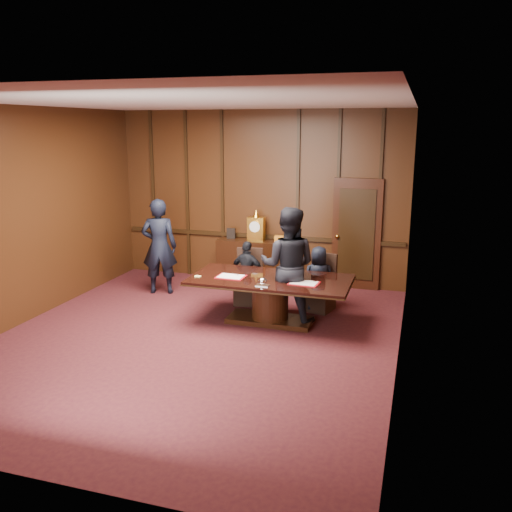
{
  "coord_description": "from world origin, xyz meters",
  "views": [
    {
      "loc": [
        3.16,
        -7.09,
        3.17
      ],
      "look_at": [
        0.58,
        1.35,
        1.05
      ],
      "focal_mm": 38.0,
      "sensor_mm": 36.0,
      "label": 1
    }
  ],
  "objects_px": {
    "sideboard": "(256,260)",
    "signatory_right": "(318,279)",
    "conference_table": "(270,293)",
    "witness_left": "(159,246)",
    "witness_right": "(288,266)",
    "signatory_left": "(247,273)"
  },
  "relations": [
    {
      "from": "conference_table",
      "to": "signatory_left",
      "type": "xyz_separation_m",
      "value": [
        -0.65,
        0.8,
        0.07
      ]
    },
    {
      "from": "signatory_left",
      "to": "sideboard",
      "type": "bearing_deg",
      "value": -72.52
    },
    {
      "from": "conference_table",
      "to": "signatory_right",
      "type": "distance_m",
      "value": 1.03
    },
    {
      "from": "witness_right",
      "to": "signatory_right",
      "type": "bearing_deg",
      "value": -121.81
    },
    {
      "from": "signatory_left",
      "to": "witness_left",
      "type": "relative_size",
      "value": 0.63
    },
    {
      "from": "sideboard",
      "to": "signatory_left",
      "type": "distance_m",
      "value": 1.39
    },
    {
      "from": "sideboard",
      "to": "signatory_right",
      "type": "distance_m",
      "value": 2.06
    },
    {
      "from": "witness_left",
      "to": "conference_table",
      "type": "bearing_deg",
      "value": 141.86
    },
    {
      "from": "witness_right",
      "to": "conference_table",
      "type": "bearing_deg",
      "value": 17.82
    },
    {
      "from": "sideboard",
      "to": "conference_table",
      "type": "distance_m",
      "value": 2.34
    },
    {
      "from": "signatory_right",
      "to": "signatory_left",
      "type": "bearing_deg",
      "value": -18.51
    },
    {
      "from": "witness_right",
      "to": "signatory_left",
      "type": "bearing_deg",
      "value": -40.31
    },
    {
      "from": "signatory_left",
      "to": "witness_left",
      "type": "bearing_deg",
      "value": 2.01
    },
    {
      "from": "signatory_right",
      "to": "conference_table",
      "type": "bearing_deg",
      "value": 32.39
    },
    {
      "from": "signatory_left",
      "to": "signatory_right",
      "type": "height_order",
      "value": "signatory_left"
    },
    {
      "from": "conference_table",
      "to": "witness_right",
      "type": "distance_m",
      "value": 0.54
    },
    {
      "from": "sideboard",
      "to": "signatory_right",
      "type": "relative_size",
      "value": 1.38
    },
    {
      "from": "signatory_left",
      "to": "witness_left",
      "type": "distance_m",
      "value": 1.87
    },
    {
      "from": "witness_left",
      "to": "witness_right",
      "type": "distance_m",
      "value": 2.88
    },
    {
      "from": "conference_table",
      "to": "witness_left",
      "type": "relative_size",
      "value": 1.42
    },
    {
      "from": "signatory_left",
      "to": "witness_right",
      "type": "xyz_separation_m",
      "value": [
        0.92,
        -0.7,
        0.38
      ]
    },
    {
      "from": "sideboard",
      "to": "witness_right",
      "type": "relative_size",
      "value": 0.83
    }
  ]
}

